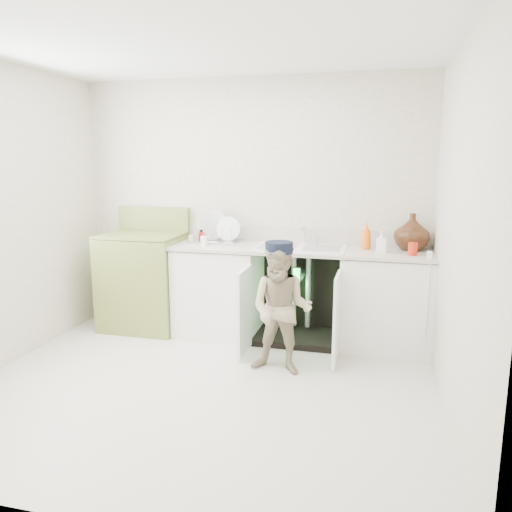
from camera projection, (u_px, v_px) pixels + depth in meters
The scene contains 5 objects.
ground at pixel (202, 387), 3.82m from camera, with size 3.50×3.50×0.00m, color #BAB6A3.
room_shell at pixel (198, 225), 3.58m from camera, with size 6.00×5.50×1.26m.
counter_run at pixel (303, 292), 4.74m from camera, with size 2.44×1.02×1.23m.
avocado_stove at pixel (144, 279), 5.10m from camera, with size 0.78×0.65×1.22m.
repair_worker at pixel (281, 308), 3.99m from camera, with size 0.55×0.66×1.08m.
Camera 1 is at (1.28, -3.34, 1.73)m, focal length 35.00 mm.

